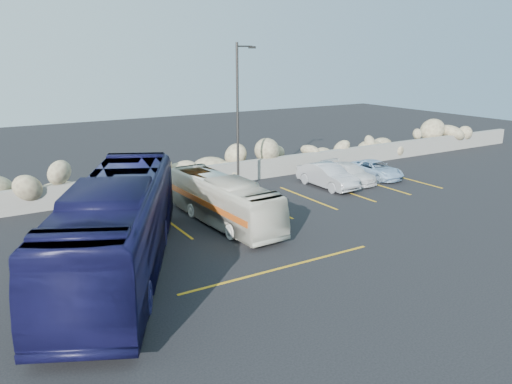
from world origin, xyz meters
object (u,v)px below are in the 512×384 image
vintage_bus (223,200)px  tour_coach (118,226)px  lamppost (239,116)px  car_b (327,176)px  car_d (375,169)px  car_c (349,173)px

vintage_bus → tour_coach: tour_coach is taller
tour_coach → lamppost: bearing=63.7°
lamppost → car_b: lamppost is taller
vintage_bus → car_b: (8.07, 2.45, -0.40)m
vintage_bus → car_d: 12.33m
vintage_bus → car_c: size_ratio=2.02×
lamppost → car_b: 6.37m
vintage_bus → car_d: vintage_bus is taller
vintage_bus → car_c: 10.35m
tour_coach → car_d: bearing=43.4°
lamppost → car_c: lamppost is taller
lamppost → vintage_bus: lamppost is taller
car_c → car_d: (2.06, -0.06, -0.02)m
vintage_bus → car_c: bearing=13.1°
lamppost → car_c: 7.98m
lamppost → car_b: bearing=-14.7°
car_b → car_d: car_b is taller
tour_coach → car_d: size_ratio=3.16×
lamppost → car_b: (5.08, -1.33, -3.61)m
lamppost → vintage_bus: size_ratio=1.04×
car_d → car_b: bearing=-177.5°
car_d → car_c: bearing=177.6°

